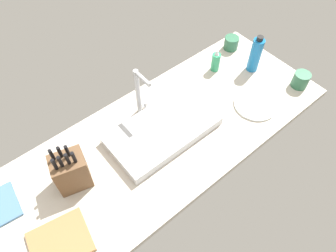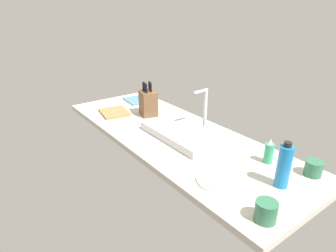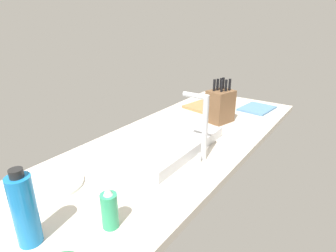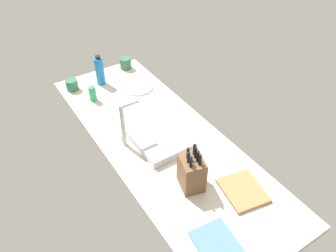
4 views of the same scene
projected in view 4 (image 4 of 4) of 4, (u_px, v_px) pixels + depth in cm
name	position (u px, v px, depth cm)	size (l,w,h in cm)	color
countertop_slab	(161.00, 141.00, 202.87)	(187.74, 67.32, 3.50)	beige
sink_basin	(152.00, 130.00, 204.04)	(52.88, 29.12, 4.94)	#B7BABF
faucet	(124.00, 122.00, 188.19)	(5.50, 11.57, 28.19)	#B7BABF
knife_block	(192.00, 172.00, 168.41)	(16.17, 14.25, 24.62)	brown
cutting_board	(243.00, 191.00, 170.46)	(22.53, 19.21, 1.80)	#9E7042
soap_bottle	(93.00, 93.00, 228.40)	(4.86, 4.86, 13.65)	#2D9966
water_bottle	(100.00, 71.00, 241.78)	(6.27, 6.27, 22.45)	#1970B7
dinner_plate	(138.00, 87.00, 243.73)	(22.23, 22.23, 1.20)	silver
dish_towel	(218.00, 245.00, 147.57)	(22.64, 17.61, 1.20)	teal
coffee_mug	(126.00, 63.00, 262.64)	(8.68, 8.68, 8.50)	#2D6647
ceramic_cup	(72.00, 85.00, 240.00)	(8.45, 8.45, 7.69)	#2D6647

